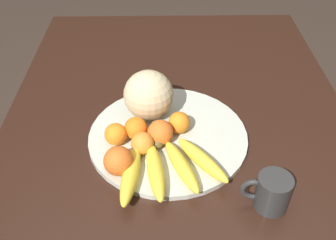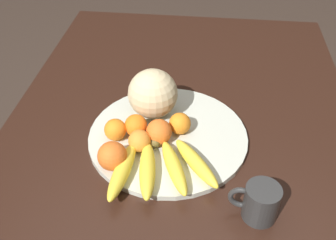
# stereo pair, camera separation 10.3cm
# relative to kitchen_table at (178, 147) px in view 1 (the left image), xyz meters

# --- Properties ---
(kitchen_table) EXTENTS (1.41, 1.00, 0.72)m
(kitchen_table) POSITION_rel_kitchen_table_xyz_m (0.00, 0.00, 0.00)
(kitchen_table) COLOR black
(kitchen_table) RESTS_ON ground_plane
(fruit_bowl) EXTENTS (0.43, 0.43, 0.01)m
(fruit_bowl) POSITION_rel_kitchen_table_xyz_m (0.06, -0.03, 0.10)
(fruit_bowl) COLOR beige
(fruit_bowl) RESTS_ON kitchen_table
(melon) EXTENTS (0.14, 0.14, 0.14)m
(melon) POSITION_rel_kitchen_table_xyz_m (-0.03, -0.08, 0.17)
(melon) COLOR beige
(melon) RESTS_ON fruit_bowl
(banana_bunch) EXTENTS (0.23, 0.27, 0.04)m
(banana_bunch) POSITION_rel_kitchen_table_xyz_m (0.20, -0.04, 0.12)
(banana_bunch) COLOR brown
(banana_bunch) RESTS_ON fruit_bowl
(orange_front_left) EXTENTS (0.06, 0.06, 0.06)m
(orange_front_left) POSITION_rel_kitchen_table_xyz_m (0.09, -0.17, 0.13)
(orange_front_left) COLOR orange
(orange_front_left) RESTS_ON fruit_bowl
(orange_front_right) EXTENTS (0.07, 0.07, 0.07)m
(orange_front_right) POSITION_rel_kitchen_table_xyz_m (0.19, -0.15, 0.14)
(orange_front_right) COLOR orange
(orange_front_right) RESTS_ON fruit_bowl
(orange_mid_center) EXTENTS (0.07, 0.07, 0.07)m
(orange_mid_center) POSITION_rel_kitchen_table_xyz_m (0.09, -0.05, 0.14)
(orange_mid_center) COLOR orange
(orange_mid_center) RESTS_ON fruit_bowl
(orange_back_left) EXTENTS (0.06, 0.06, 0.06)m
(orange_back_left) POSITION_rel_kitchen_table_xyz_m (0.07, -0.12, 0.13)
(orange_back_left) COLOR orange
(orange_back_left) RESTS_ON fruit_bowl
(orange_back_right) EXTENTS (0.06, 0.06, 0.06)m
(orange_back_right) POSITION_rel_kitchen_table_xyz_m (0.12, -0.10, 0.13)
(orange_back_right) COLOR orange
(orange_back_right) RESTS_ON fruit_bowl
(orange_top_small) EXTENTS (0.06, 0.06, 0.06)m
(orange_top_small) POSITION_rel_kitchen_table_xyz_m (0.04, -0.00, 0.13)
(orange_top_small) COLOR orange
(orange_top_small) RESTS_ON fruit_bowl
(produce_tag) EXTENTS (0.08, 0.04, 0.00)m
(produce_tag) POSITION_rel_kitchen_table_xyz_m (0.13, -0.07, 0.10)
(produce_tag) COLOR white
(produce_tag) RESTS_ON fruit_bowl
(ceramic_mug) EXTENTS (0.08, 0.11, 0.09)m
(ceramic_mug) POSITION_rel_kitchen_table_xyz_m (0.29, 0.19, 0.13)
(ceramic_mug) COLOR #2D2D2D
(ceramic_mug) RESTS_ON kitchen_table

